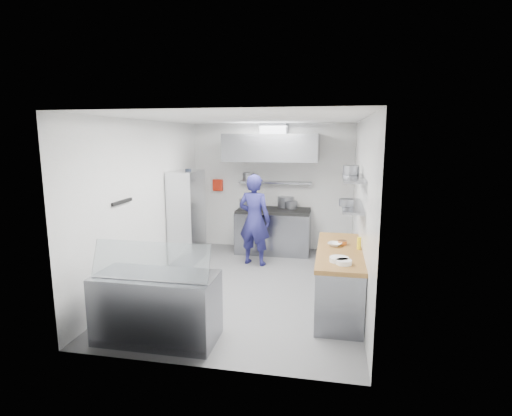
% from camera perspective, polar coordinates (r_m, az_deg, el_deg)
% --- Properties ---
extents(floor, '(5.00, 5.00, 0.00)m').
position_cam_1_polar(floor, '(6.97, -0.95, -11.04)').
color(floor, '#4F4F51').
rests_on(floor, ground).
extents(ceiling, '(5.00, 5.00, 0.00)m').
position_cam_1_polar(ceiling, '(6.50, -1.03, 12.62)').
color(ceiling, silver).
rests_on(ceiling, wall_back).
extents(wall_back, '(3.60, 2.80, 0.02)m').
position_cam_1_polar(wall_back, '(9.03, 2.29, 3.04)').
color(wall_back, white).
rests_on(wall_back, floor).
extents(wall_front, '(3.60, 2.80, 0.02)m').
position_cam_1_polar(wall_front, '(4.24, -8.02, -5.31)').
color(wall_front, white).
rests_on(wall_front, floor).
extents(wall_left, '(2.80, 5.00, 0.02)m').
position_cam_1_polar(wall_left, '(7.18, -15.19, 0.83)').
color(wall_left, white).
rests_on(wall_left, floor).
extents(wall_right, '(2.80, 5.00, 0.02)m').
position_cam_1_polar(wall_right, '(6.47, 14.81, -0.15)').
color(wall_right, white).
rests_on(wall_right, floor).
extents(gas_range, '(1.60, 0.80, 0.90)m').
position_cam_1_polar(gas_range, '(8.79, 2.50, -3.45)').
color(gas_range, gray).
rests_on(gas_range, floor).
extents(cooktop, '(1.57, 0.78, 0.06)m').
position_cam_1_polar(cooktop, '(8.69, 2.52, -0.38)').
color(cooktop, black).
rests_on(cooktop, gas_range).
extents(stock_pot_left, '(0.29, 0.29, 0.20)m').
position_cam_1_polar(stock_pot_left, '(8.81, -1.43, 0.63)').
color(stock_pot_left, slate).
rests_on(stock_pot_left, cooktop).
extents(stock_pot_mid, '(0.36, 0.36, 0.24)m').
position_cam_1_polar(stock_pot_mid, '(8.95, 4.25, 0.89)').
color(stock_pot_mid, slate).
rests_on(stock_pot_mid, cooktop).
extents(stock_pot_right, '(0.28, 0.28, 0.16)m').
position_cam_1_polar(stock_pot_right, '(8.81, 5.03, 0.46)').
color(stock_pot_right, slate).
rests_on(stock_pot_right, cooktop).
extents(over_range_shelf, '(1.60, 0.30, 0.04)m').
position_cam_1_polar(over_range_shelf, '(8.84, 2.78, 3.67)').
color(over_range_shelf, gray).
rests_on(over_range_shelf, wall_back).
extents(shelf_pot_a, '(0.24, 0.24, 0.18)m').
position_cam_1_polar(shelf_pot_a, '(8.97, -1.13, 4.48)').
color(shelf_pot_a, slate).
rests_on(shelf_pot_a, over_range_shelf).
extents(extractor_hood, '(1.90, 1.15, 0.55)m').
position_cam_1_polar(extractor_hood, '(8.38, 2.42, 8.66)').
color(extractor_hood, gray).
rests_on(extractor_hood, wall_back).
extents(hood_duct, '(0.55, 0.55, 0.24)m').
position_cam_1_polar(hood_duct, '(8.60, 2.67, 11.23)').
color(hood_duct, slate).
rests_on(hood_duct, extractor_hood).
extents(red_firebox, '(0.22, 0.10, 0.26)m').
position_cam_1_polar(red_firebox, '(9.24, -5.46, 3.29)').
color(red_firebox, red).
rests_on(red_firebox, wall_back).
extents(chef, '(0.74, 0.57, 1.81)m').
position_cam_1_polar(chef, '(7.86, -0.23, -1.70)').
color(chef, navy).
rests_on(chef, floor).
extents(wire_rack, '(0.50, 0.90, 1.85)m').
position_cam_1_polar(wire_rack, '(8.19, -9.82, -1.21)').
color(wire_rack, silver).
rests_on(wire_rack, floor).
extents(rack_bin_a, '(0.17, 0.21, 0.19)m').
position_cam_1_polar(rack_bin_a, '(8.05, -10.27, -2.34)').
color(rack_bin_a, white).
rests_on(rack_bin_a, wire_rack).
extents(rack_bin_b, '(0.14, 0.17, 0.16)m').
position_cam_1_polar(rack_bin_b, '(8.26, -9.56, 1.53)').
color(rack_bin_b, yellow).
rests_on(rack_bin_b, wire_rack).
extents(rack_jar, '(0.12, 0.12, 0.18)m').
position_cam_1_polar(rack_jar, '(8.06, -9.66, 4.90)').
color(rack_jar, black).
rests_on(rack_jar, wire_rack).
extents(knife_strip, '(0.04, 0.55, 0.05)m').
position_cam_1_polar(knife_strip, '(6.36, -18.59, 0.84)').
color(knife_strip, black).
rests_on(knife_strip, wall_left).
extents(prep_counter_base, '(0.62, 2.00, 0.84)m').
position_cam_1_polar(prep_counter_base, '(6.13, 11.72, -10.11)').
color(prep_counter_base, gray).
rests_on(prep_counter_base, floor).
extents(prep_counter_top, '(0.65, 2.04, 0.06)m').
position_cam_1_polar(prep_counter_top, '(5.99, 11.87, -6.06)').
color(prep_counter_top, '#905C2B').
rests_on(prep_counter_top, prep_counter_base).
extents(plate_stack_a, '(0.25, 0.25, 0.06)m').
position_cam_1_polar(plate_stack_a, '(5.40, 11.80, -7.21)').
color(plate_stack_a, white).
rests_on(plate_stack_a, prep_counter_top).
extents(plate_stack_b, '(0.20, 0.20, 0.06)m').
position_cam_1_polar(plate_stack_b, '(5.30, 12.46, -7.56)').
color(plate_stack_b, white).
rests_on(plate_stack_b, prep_counter_top).
extents(copper_pan, '(0.15, 0.15, 0.06)m').
position_cam_1_polar(copper_pan, '(6.25, 12.20, -4.83)').
color(copper_pan, '#CD7639').
rests_on(copper_pan, prep_counter_top).
extents(squeeze_bottle, '(0.06, 0.06, 0.18)m').
position_cam_1_polar(squeeze_bottle, '(6.02, 14.50, -4.89)').
color(squeeze_bottle, yellow).
rests_on(squeeze_bottle, prep_counter_top).
extents(mixing_bowl, '(0.26, 0.26, 0.05)m').
position_cam_1_polar(mixing_bowl, '(6.14, 11.20, -5.11)').
color(mixing_bowl, white).
rests_on(mixing_bowl, prep_counter_top).
extents(wall_shelf_lower, '(0.30, 1.30, 0.04)m').
position_cam_1_polar(wall_shelf_lower, '(6.15, 13.54, 0.32)').
color(wall_shelf_lower, gray).
rests_on(wall_shelf_lower, wall_right).
extents(wall_shelf_upper, '(0.30, 1.30, 0.04)m').
position_cam_1_polar(wall_shelf_upper, '(6.09, 13.70, 4.21)').
color(wall_shelf_upper, gray).
rests_on(wall_shelf_upper, wall_right).
extents(shelf_pot_c, '(0.21, 0.21, 0.10)m').
position_cam_1_polar(shelf_pot_c, '(5.99, 12.77, 0.77)').
color(shelf_pot_c, slate).
rests_on(shelf_pot_c, wall_shelf_lower).
extents(shelf_pot_d, '(0.25, 0.25, 0.14)m').
position_cam_1_polar(shelf_pot_d, '(6.41, 13.42, 5.31)').
color(shelf_pot_d, slate).
rests_on(shelf_pot_d, wall_shelf_upper).
extents(display_case, '(1.50, 0.70, 0.85)m').
position_cam_1_polar(display_case, '(5.27, -13.95, -13.60)').
color(display_case, gray).
rests_on(display_case, floor).
extents(display_glass, '(1.47, 0.19, 0.42)m').
position_cam_1_polar(display_glass, '(4.95, -14.86, -7.26)').
color(display_glass, silver).
rests_on(display_glass, display_case).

